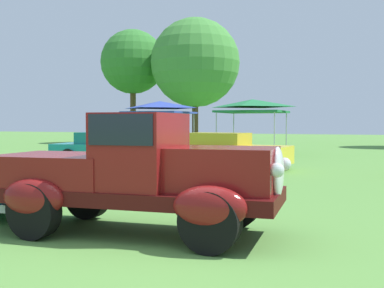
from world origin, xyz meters
The scene contains 9 objects.
ground_plane centered at (0.00, 0.00, 0.00)m, with size 120.00×120.00×0.00m, color #568C3D.
feature_pickup_truck centered at (-0.37, 0.44, 0.86)m, with size 4.28×2.10×1.70m.
show_car_teal centered at (-6.54, 9.39, 0.60)m, with size 4.10×2.34×1.22m.
show_car_yellow centered at (-2.31, 9.87, 0.60)m, with size 4.64×2.00×1.22m.
spectator_by_row centered at (-2.24, 5.16, 0.91)m, with size 0.45×0.34×1.69m.
canopy_tent_left_field centered at (-8.26, 17.27, 2.42)m, with size 3.11×3.11×2.71m.
canopy_tent_center_field centered at (-3.17, 17.20, 2.42)m, with size 3.09×3.09×2.71m.
treeline_far_left centered at (-15.13, 26.67, 6.20)m, with size 4.90×4.90×8.67m.
treeline_mid_left centered at (-9.74, 26.06, 5.82)m, with size 6.32×6.32×8.99m.
Camera 1 is at (2.86, -5.44, 1.57)m, focal length 44.38 mm.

